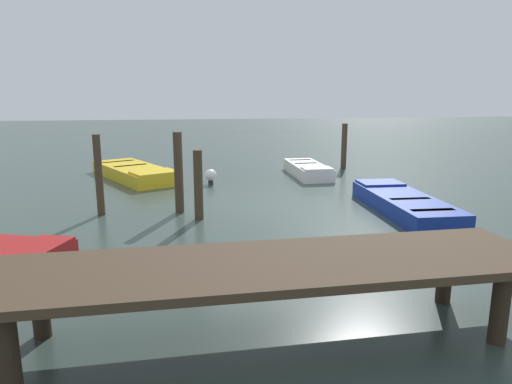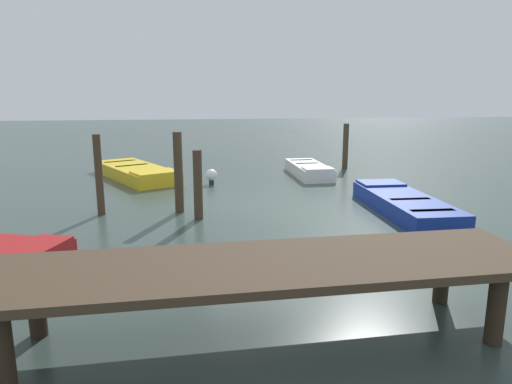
{
  "view_description": "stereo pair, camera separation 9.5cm",
  "coord_description": "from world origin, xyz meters",
  "views": [
    {
      "loc": [
        1.8,
        11.22,
        2.79
      ],
      "look_at": [
        0.0,
        0.0,
        0.35
      ],
      "focal_mm": 32.3,
      "sensor_mm": 36.0,
      "label": 1
    },
    {
      "loc": [
        1.7,
        11.23,
        2.79
      ],
      "look_at": [
        0.0,
        0.0,
        0.35
      ],
      "focal_mm": 32.3,
      "sensor_mm": 36.0,
      "label": 2
    }
  ],
  "objects": [
    {
      "name": "rowboat_blue",
      "position": [
        -3.39,
        1.19,
        0.22
      ],
      "size": [
        1.35,
        3.88,
        0.46
      ],
      "rotation": [
        0.0,
        0.0,
        4.68
      ],
      "color": "navy",
      "rests_on": "ground_plane"
    },
    {
      "name": "marker_buoy",
      "position": [
        0.96,
        -2.94,
        0.29
      ],
      "size": [
        0.36,
        0.36,
        0.48
      ],
      "color": "#262626",
      "rests_on": "ground_plane"
    },
    {
      "name": "mooring_piling_mid_right",
      "position": [
        3.72,
        0.34,
        0.94
      ],
      "size": [
        0.17,
        0.17,
        1.88
      ],
      "primitive_type": "cylinder",
      "color": "#423323",
      "rests_on": "ground_plane"
    },
    {
      "name": "rowboat_white",
      "position": [
        -2.45,
        -4.0,
        0.22
      ],
      "size": [
        1.04,
        2.99,
        0.46
      ],
      "rotation": [
        0.0,
        0.0,
        1.57
      ],
      "color": "silver",
      "rests_on": "ground_plane"
    },
    {
      "name": "mooring_piling_near_right",
      "position": [
        1.48,
        1.08,
        0.79
      ],
      "size": [
        0.2,
        0.2,
        1.57
      ],
      "primitive_type": "cylinder",
      "color": "#423323",
      "rests_on": "ground_plane"
    },
    {
      "name": "ground_plane",
      "position": [
        0.0,
        0.0,
        0.0
      ],
      "size": [
        80.0,
        80.0,
        0.0
      ],
      "primitive_type": "plane",
      "color": "#33423D"
    },
    {
      "name": "dock_segment",
      "position": [
        0.9,
        6.44,
        0.84
      ],
      "size": [
        6.47,
        1.69,
        0.95
      ],
      "rotation": [
        0.0,
        0.0,
        0.02
      ],
      "color": "#423323",
      "rests_on": "ground_plane"
    },
    {
      "name": "rowboat_yellow",
      "position": [
        3.4,
        -4.38,
        0.22
      ],
      "size": [
        3.22,
        4.4,
        0.46
      ],
      "rotation": [
        0.0,
        0.0,
        2.05
      ],
      "color": "gold",
      "rests_on": "ground_plane"
    },
    {
      "name": "mooring_piling_center",
      "position": [
        1.91,
        0.38,
        0.96
      ],
      "size": [
        0.21,
        0.21,
        1.92
      ],
      "primitive_type": "cylinder",
      "color": "#423323",
      "rests_on": "ground_plane"
    },
    {
      "name": "mooring_piling_mid_left",
      "position": [
        -4.24,
        -5.39,
        0.84
      ],
      "size": [
        0.21,
        0.21,
        1.68
      ],
      "primitive_type": "cylinder",
      "color": "#423323",
      "rests_on": "ground_plane"
    }
  ]
}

